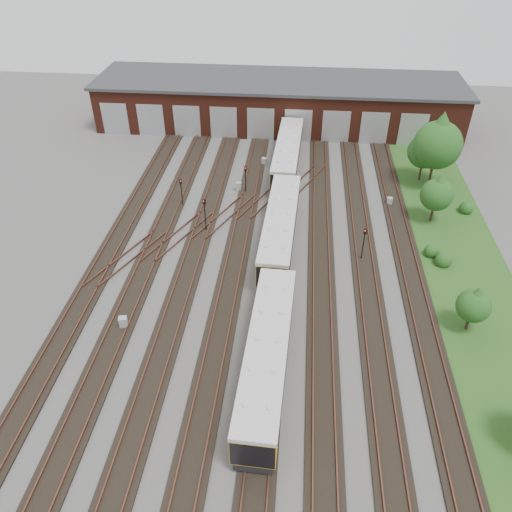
{
  "coord_description": "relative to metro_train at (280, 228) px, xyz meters",
  "views": [
    {
      "loc": [
        3.44,
        -29.68,
        28.28
      ],
      "look_at": [
        0.14,
        5.02,
        2.0
      ],
      "focal_mm": 35.0,
      "sensor_mm": 36.0,
      "label": 1
    }
  ],
  "objects": [
    {
      "name": "signal_mast_1",
      "position": [
        -10.9,
        6.25,
        0.11
      ],
      "size": [
        0.31,
        0.3,
        3.22
      ],
      "rotation": [
        0.0,
        0.0,
        0.4
      ],
      "color": "black",
      "rests_on": "ground"
    },
    {
      "name": "track_network",
      "position": [
        -2.17,
        -9.13,
        -1.85
      ],
      "size": [
        30.4,
        70.0,
        0.33
      ],
      "color": "black",
      "rests_on": "ground"
    },
    {
      "name": "relay_cabinet_4",
      "position": [
        11.45,
        8.54,
        -1.51
      ],
      "size": [
        0.58,
        0.49,
        0.9
      ],
      "primitive_type": "cube",
      "rotation": [
        0.0,
        0.0,
        -0.08
      ],
      "color": "#9B9EA0",
      "rests_on": "ground"
    },
    {
      "name": "relay_cabinet_0",
      "position": [
        -11.61,
        -12.39,
        -1.44
      ],
      "size": [
        0.73,
        0.65,
        1.05
      ],
      "primitive_type": "cube",
      "rotation": [
        0.0,
        0.0,
        0.22
      ],
      "color": "#9B9EA0",
      "rests_on": "ground"
    },
    {
      "name": "signal_mast_3",
      "position": [
        7.69,
        -1.68,
        0.25
      ],
      "size": [
        0.31,
        0.3,
        3.46
      ],
      "rotation": [
        0.0,
        0.0,
        -0.38
      ],
      "color": "black",
      "rests_on": "ground"
    },
    {
      "name": "bush_2",
      "position": [
        19.37,
        7.78,
        -1.23
      ],
      "size": [
        1.46,
        1.46,
        1.46
      ],
      "primitive_type": "sphere",
      "color": "#1A4313",
      "rests_on": "ground"
    },
    {
      "name": "ground",
      "position": [
        -2.0,
        -9.71,
        -1.96
      ],
      "size": [
        120.0,
        120.0,
        0.0
      ],
      "primitive_type": "plane",
      "color": "#42403E",
      "rests_on": "ground"
    },
    {
      "name": "relay_cabinet_3",
      "position": [
        -2.9,
        16.8,
        -1.49
      ],
      "size": [
        0.7,
        0.65,
        0.95
      ],
      "primitive_type": "cube",
      "rotation": [
        0.0,
        0.0,
        -0.37
      ],
      "color": "#9B9EA0",
      "rests_on": "ground"
    },
    {
      "name": "signal_mast_2",
      "position": [
        -4.41,
        9.77,
        0.13
      ],
      "size": [
        0.28,
        0.26,
        3.26
      ],
      "rotation": [
        0.0,
        0.0,
        0.03
      ],
      "color": "black",
      "rests_on": "ground"
    },
    {
      "name": "bush_0",
      "position": [
        15.09,
        -1.75,
        -1.21
      ],
      "size": [
        1.51,
        1.51,
        1.51
      ],
      "primitive_type": "sphere",
      "color": "#1A4313",
      "rests_on": "ground"
    },
    {
      "name": "signal_mast_0",
      "position": [
        -7.52,
        1.67,
        0.38
      ],
      "size": [
        0.31,
        0.3,
        3.69
      ],
      "rotation": [
        0.0,
        0.0,
        -0.41
      ],
      "color": "black",
      "rests_on": "ground"
    },
    {
      "name": "tree_3",
      "position": [
        15.26,
        -10.0,
        0.81
      ],
      "size": [
        2.61,
        2.61,
        4.32
      ],
      "color": "black",
      "rests_on": "ground"
    },
    {
      "name": "relay_cabinet_1",
      "position": [
        -5.27,
        10.15,
        -1.45
      ],
      "size": [
        0.62,
        0.51,
        1.02
      ],
      "primitive_type": "cube",
      "rotation": [
        0.0,
        0.0,
        -0.0
      ],
      "color": "#9B9EA0",
      "rests_on": "ground"
    },
    {
      "name": "tree_1",
      "position": [
        15.36,
        5.75,
        1.52
      ],
      "size": [
        3.27,
        3.27,
        5.42
      ],
      "color": "black",
      "rests_on": "ground"
    },
    {
      "name": "bush_1",
      "position": [
        14.29,
        -0.4,
        -1.27
      ],
      "size": [
        1.38,
        1.38,
        1.38
      ],
      "primitive_type": "sphere",
      "color": "#1A4313",
      "rests_on": "ground"
    },
    {
      "name": "metro_train",
      "position": [
        0.0,
        0.0,
        0.0
      ],
      "size": [
        3.31,
        47.5,
        3.19
      ],
      "rotation": [
        0.0,
        0.0,
        -0.03
      ],
      "color": "black",
      "rests_on": "ground"
    },
    {
      "name": "tree_2",
      "position": [
        16.5,
        13.43,
        3.71
      ],
      "size": [
        5.32,
        5.32,
        8.82
      ],
      "color": "black",
      "rests_on": "ground"
    },
    {
      "name": "maintenance_shed",
      "position": [
        -2.01,
        30.26,
        1.24
      ],
      "size": [
        51.0,
        12.5,
        6.35
      ],
      "color": "#4C1D13",
      "rests_on": "ground"
    },
    {
      "name": "grass_verge",
      "position": [
        17.0,
        0.29,
        -1.94
      ],
      "size": [
        8.0,
        55.0,
        0.05
      ],
      "primitive_type": "cube",
      "color": "#274918",
      "rests_on": "ground"
    },
    {
      "name": "relay_cabinet_2",
      "position": [
        0.19,
        -9.94,
        -1.41
      ],
      "size": [
        0.83,
        0.78,
        1.1
      ],
      "primitive_type": "cube",
      "rotation": [
        0.0,
        0.0,
        -0.43
      ],
      "color": "#9B9EA0",
      "rests_on": "ground"
    },
    {
      "name": "tree_0",
      "position": [
        15.61,
        14.63,
        2.18
      ],
      "size": [
        3.89,
        3.89,
        6.45
      ],
      "color": "black",
      "rests_on": "ground"
    }
  ]
}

